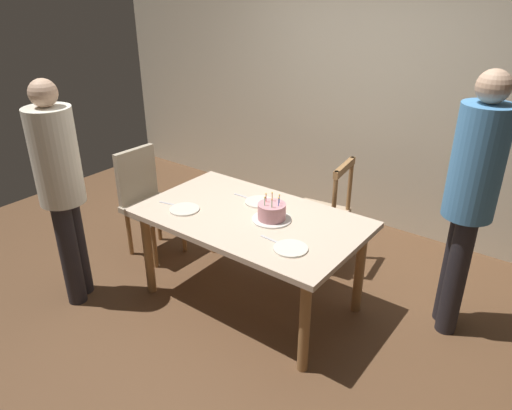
# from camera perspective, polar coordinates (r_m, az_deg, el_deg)

# --- Properties ---
(ground) EXTENTS (6.40, 6.40, 0.00)m
(ground) POSITION_cam_1_polar(r_m,az_deg,el_deg) (3.81, -0.61, -11.20)
(ground) COLOR brown
(back_wall) EXTENTS (6.40, 0.10, 2.60)m
(back_wall) POSITION_cam_1_polar(r_m,az_deg,el_deg) (4.76, 13.36, 13.03)
(back_wall) COLOR beige
(back_wall) RESTS_ON ground
(dining_table) EXTENTS (1.62, 0.96, 0.74)m
(dining_table) POSITION_cam_1_polar(r_m,az_deg,el_deg) (3.46, -0.66, -2.56)
(dining_table) COLOR beige
(dining_table) RESTS_ON ground
(birthday_cake) EXTENTS (0.28, 0.28, 0.19)m
(birthday_cake) POSITION_cam_1_polar(r_m,az_deg,el_deg) (3.34, 1.89, -0.91)
(birthday_cake) COLOR silver
(birthday_cake) RESTS_ON dining_table
(plate_near_celebrant) EXTENTS (0.22, 0.22, 0.01)m
(plate_near_celebrant) POSITION_cam_1_polar(r_m,az_deg,el_deg) (3.54, -8.53, -0.50)
(plate_near_celebrant) COLOR silver
(plate_near_celebrant) RESTS_ON dining_table
(plate_far_side) EXTENTS (0.22, 0.22, 0.01)m
(plate_far_side) POSITION_cam_1_polar(r_m,az_deg,el_deg) (3.62, 0.40, 0.38)
(plate_far_side) COLOR silver
(plate_far_side) RESTS_ON dining_table
(plate_near_guest) EXTENTS (0.22, 0.22, 0.01)m
(plate_near_guest) POSITION_cam_1_polar(r_m,az_deg,el_deg) (3.02, 4.16, -5.18)
(plate_near_guest) COLOR silver
(plate_near_guest) RESTS_ON dining_table
(fork_near_celebrant) EXTENTS (0.18, 0.05, 0.01)m
(fork_near_celebrant) POSITION_cam_1_polar(r_m,az_deg,el_deg) (3.65, -10.29, 0.14)
(fork_near_celebrant) COLOR silver
(fork_near_celebrant) RESTS_ON dining_table
(fork_far_side) EXTENTS (0.18, 0.02, 0.01)m
(fork_far_side) POSITION_cam_1_polar(r_m,az_deg,el_deg) (3.71, -1.50, 1.02)
(fork_far_side) COLOR silver
(fork_far_side) RESTS_ON dining_table
(fork_near_guest) EXTENTS (0.18, 0.03, 0.01)m
(fork_near_guest) POSITION_cam_1_polar(r_m,az_deg,el_deg) (3.11, 1.87, -4.19)
(fork_near_guest) COLOR silver
(fork_near_guest) RESTS_ON dining_table
(chair_spindle_back) EXTENTS (0.49, 0.49, 0.95)m
(chair_spindle_back) POSITION_cam_1_polar(r_m,az_deg,el_deg) (4.08, 7.78, -1.17)
(chair_spindle_back) COLOR tan
(chair_spindle_back) RESTS_ON ground
(chair_upholstered) EXTENTS (0.46, 0.45, 0.95)m
(chair_upholstered) POSITION_cam_1_polar(r_m,az_deg,el_deg) (4.31, -12.92, 0.95)
(chair_upholstered) COLOR tan
(chair_upholstered) RESTS_ON ground
(person_celebrant) EXTENTS (0.32, 0.32, 1.70)m
(person_celebrant) POSITION_cam_1_polar(r_m,az_deg,el_deg) (3.65, -22.32, 2.48)
(person_celebrant) COLOR #262328
(person_celebrant) RESTS_ON ground
(person_guest) EXTENTS (0.32, 0.32, 1.81)m
(person_guest) POSITION_cam_1_polar(r_m,az_deg,el_deg) (3.33, 24.27, 1.34)
(person_guest) COLOR #262328
(person_guest) RESTS_ON ground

